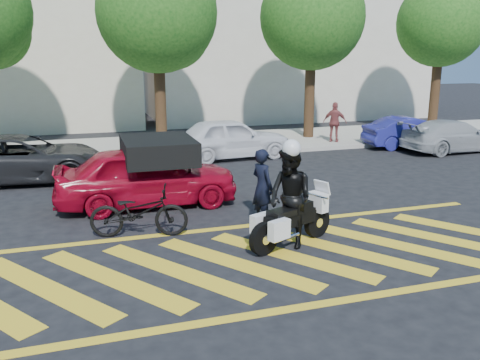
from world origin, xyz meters
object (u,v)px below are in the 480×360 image
object	(u,v)px
officer_bike	(262,187)
police_motorcycle	(291,221)
bicycle	(139,212)
red_convertible	(147,176)
officer_moto	(290,198)
parked_far_right	(453,136)
parked_mid_right	(230,138)
parked_right	(411,132)
parked_mid_left	(22,159)

from	to	relation	value
officer_bike	police_motorcycle	distance (m)	1.53
bicycle	red_convertible	distance (m)	2.27
officer_moto	parked_far_right	world-z (taller)	officer_moto
officer_bike	parked_mid_right	distance (m)	7.34
red_convertible	parked_far_right	world-z (taller)	red_convertible
police_motorcycle	bicycle	bearing A→B (deg)	129.67
parked_mid_right	parked_far_right	size ratio (longest dim) A/B	1.03
police_motorcycle	parked_far_right	xyz separation A→B (m)	(10.00, 7.29, 0.10)
officer_moto	red_convertible	bearing A→B (deg)	-170.37
red_convertible	parked_right	size ratio (longest dim) A/B	1.18
bicycle	parked_right	world-z (taller)	parked_right
bicycle	parked_mid_right	distance (m)	8.34
red_convertible	parked_far_right	bearing A→B (deg)	-73.24
officer_bike	parked_far_right	size ratio (longest dim) A/B	0.40
officer_moto	parked_right	size ratio (longest dim) A/B	0.52
parked_mid_right	officer_bike	bearing A→B (deg)	164.62
officer_moto	parked_right	world-z (taller)	officer_moto
police_motorcycle	officer_moto	bearing A→B (deg)	119.26
parked_mid_right	parked_right	size ratio (longest dim) A/B	1.15
red_convertible	parked_mid_right	xyz separation A→B (m)	(3.70, 5.01, -0.02)
parked_far_right	bicycle	bearing A→B (deg)	111.72
parked_far_right	parked_mid_left	bearing A→B (deg)	87.27
bicycle	parked_mid_left	size ratio (longest dim) A/B	0.40
officer_moto	parked_mid_right	xyz separation A→B (m)	(1.37, 8.68, -0.25)
parked_mid_left	parked_right	bearing A→B (deg)	-80.07
bicycle	police_motorcycle	distance (m)	3.17
officer_bike	red_convertible	xyz separation A→B (m)	(-2.28, 2.19, -0.09)
parked_far_right	parked_right	bearing A→B (deg)	36.35
officer_bike	parked_mid_left	size ratio (longest dim) A/B	0.34
bicycle	police_motorcycle	world-z (taller)	bicycle
bicycle	police_motorcycle	bearing A→B (deg)	-104.10
bicycle	officer_moto	bearing A→B (deg)	-104.03
parked_far_right	parked_mid_right	bearing A→B (deg)	78.07
parked_mid_left	parked_mid_right	bearing A→B (deg)	-73.57
officer_bike	parked_right	bearing A→B (deg)	-70.51
officer_bike	officer_moto	xyz separation A→B (m)	(0.04, -1.48, 0.14)
red_convertible	parked_mid_left	xyz separation A→B (m)	(-3.22, 3.61, -0.07)
parked_right	bicycle	bearing A→B (deg)	127.21
parked_mid_left	parked_right	world-z (taller)	parked_mid_left
bicycle	parked_mid_left	world-z (taller)	parked_mid_left
police_motorcycle	parked_mid_right	xyz separation A→B (m)	(1.36, 8.69, 0.22)
bicycle	officer_moto	world-z (taller)	officer_moto
parked_mid_right	parked_right	world-z (taller)	parked_mid_right
parked_far_right	red_convertible	bearing A→B (deg)	103.59
officer_bike	bicycle	bearing A→B (deg)	71.85
red_convertible	parked_mid_right	world-z (taller)	red_convertible
parked_mid_left	parked_right	xyz separation A→B (m)	(14.53, 1.26, -0.08)
parked_right	officer_moto	bearing A→B (deg)	139.74
officer_bike	parked_right	xyz separation A→B (m)	(9.03, 7.06, -0.23)
officer_moto	parked_far_right	xyz separation A→B (m)	(10.01, 7.28, -0.38)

